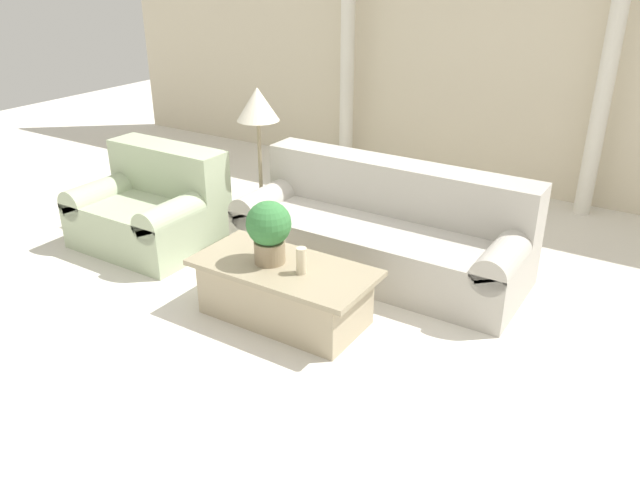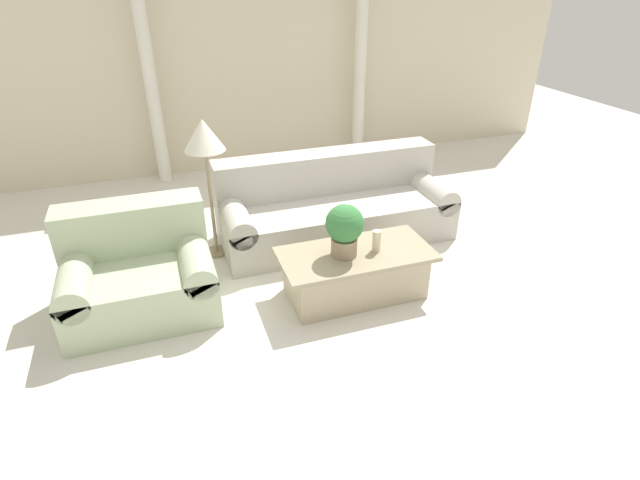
# 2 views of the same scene
# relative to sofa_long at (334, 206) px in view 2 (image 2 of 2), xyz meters

# --- Properties ---
(ground_plane) EXTENTS (16.00, 16.00, 0.00)m
(ground_plane) POSITION_rel_sofa_long_xyz_m (-0.36, -0.79, -0.35)
(ground_plane) COLOR silver
(wall_back) EXTENTS (10.00, 0.06, 3.20)m
(wall_back) POSITION_rel_sofa_long_xyz_m (-0.36, 2.53, 1.25)
(wall_back) COLOR beige
(wall_back) RESTS_ON ground_plane
(sofa_long) EXTENTS (2.48, 0.97, 0.88)m
(sofa_long) POSITION_rel_sofa_long_xyz_m (0.00, 0.00, 0.00)
(sofa_long) COLOR #B7B2A8
(sofa_long) RESTS_ON ground_plane
(loveseat) EXTENTS (1.23, 0.97, 0.88)m
(loveseat) POSITION_rel_sofa_long_xyz_m (-2.05, -0.69, 0.01)
(loveseat) COLOR #AFBF9A
(loveseat) RESTS_ON ground_plane
(coffee_table) EXTENTS (1.36, 0.66, 0.44)m
(coffee_table) POSITION_rel_sofa_long_xyz_m (-0.22, -1.15, -0.12)
(coffee_table) COLOR tan
(coffee_table) RESTS_ON ground_plane
(potted_plant) EXTENTS (0.33, 0.33, 0.47)m
(potted_plant) POSITION_rel_sofa_long_xyz_m (-0.34, -1.16, 0.36)
(potted_plant) COLOR #937F60
(potted_plant) RESTS_ON coffee_table
(pillar_candle) EXTENTS (0.07, 0.07, 0.20)m
(pillar_candle) POSITION_rel_sofa_long_xyz_m (-0.04, -1.18, 0.19)
(pillar_candle) COLOR beige
(pillar_candle) RESTS_ON coffee_table
(floor_lamp) EXTENTS (0.39, 0.39, 1.42)m
(floor_lamp) POSITION_rel_sofa_long_xyz_m (-1.30, 0.01, 0.86)
(floor_lamp) COLOR gray
(floor_lamp) RESTS_ON ground_plane
(column_left) EXTENTS (0.23, 0.23, 2.56)m
(column_left) POSITION_rel_sofa_long_xyz_m (-1.67, 2.24, 0.96)
(column_left) COLOR silver
(column_left) RESTS_ON ground_plane
(column_right) EXTENTS (0.23, 0.23, 2.56)m
(column_right) POSITION_rel_sofa_long_xyz_m (1.23, 2.24, 0.96)
(column_right) COLOR silver
(column_right) RESTS_ON ground_plane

